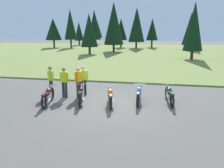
% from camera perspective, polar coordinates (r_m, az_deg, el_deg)
% --- Properties ---
extents(ground_plane, '(140.00, 140.00, 0.00)m').
position_cam_1_polar(ground_plane, '(11.70, -0.57, -4.95)').
color(ground_plane, '#605B54').
extents(grass_moorland, '(80.00, 44.00, 0.10)m').
position_cam_1_polar(grass_moorland, '(37.92, 7.77, 7.61)').
color(grass_moorland, olive).
rests_on(grass_moorland, ground).
extents(forest_treeline, '(38.84, 30.66, 8.52)m').
position_cam_1_polar(forest_treeline, '(44.75, 6.30, 13.95)').
color(forest_treeline, '#47331E').
rests_on(forest_treeline, ground).
extents(motorcycle_maroon, '(0.70, 2.08, 0.88)m').
position_cam_1_polar(motorcycle_maroon, '(11.97, -15.45, -2.83)').
color(motorcycle_maroon, black).
rests_on(motorcycle_maroon, ground).
extents(motorcycle_black, '(0.77, 2.06, 0.88)m').
position_cam_1_polar(motorcycle_black, '(11.85, -7.63, -2.62)').
color(motorcycle_black, black).
rests_on(motorcycle_black, ground).
extents(motorcycle_orange, '(0.76, 2.06, 0.88)m').
position_cam_1_polar(motorcycle_orange, '(11.42, -0.48, -3.11)').
color(motorcycle_orange, black).
rests_on(motorcycle_orange, ground).
extents(motorcycle_sky_blue, '(0.62, 2.10, 0.88)m').
position_cam_1_polar(motorcycle_sky_blue, '(11.85, 6.64, -2.59)').
color(motorcycle_sky_blue, black).
rests_on(motorcycle_sky_blue, ground).
extents(motorcycle_british_green, '(0.65, 2.09, 0.88)m').
position_cam_1_polar(motorcycle_british_green, '(12.08, 13.94, -2.59)').
color(motorcycle_british_green, black).
rests_on(motorcycle_british_green, ground).
extents(rider_near_row_end, '(0.54, 0.29, 1.67)m').
position_cam_1_polar(rider_near_row_end, '(12.84, -11.65, 0.80)').
color(rider_near_row_end, '#2D2D38').
rests_on(rider_near_row_end, ground).
extents(rider_in_hivis_vest, '(0.33, 0.52, 1.67)m').
position_cam_1_polar(rider_in_hivis_vest, '(12.76, -8.23, 0.86)').
color(rider_in_hivis_vest, '#2D2D38').
rests_on(rider_in_hivis_vest, ground).
extents(rider_with_back_turned, '(0.42, 0.41, 1.67)m').
position_cam_1_polar(rider_with_back_turned, '(13.47, -14.84, 1.20)').
color(rider_with_back_turned, '#2D2D38').
rests_on(rider_with_back_turned, ground).
extents(rider_checking_bike, '(0.53, 0.32, 1.67)m').
position_cam_1_polar(rider_checking_bike, '(13.17, -7.04, 1.28)').
color(rider_checking_bike, black).
rests_on(rider_checking_bike, ground).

